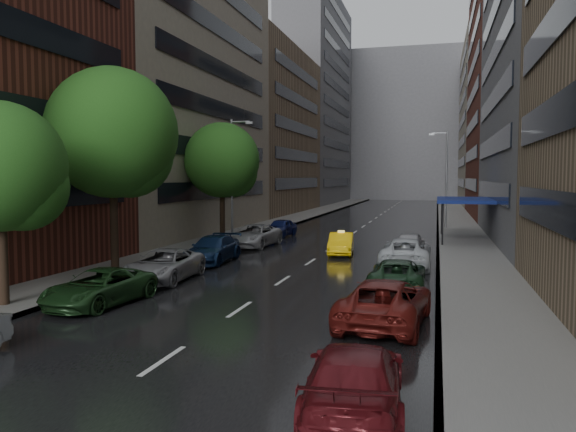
% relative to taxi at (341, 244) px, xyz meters
% --- Properties ---
extents(ground, '(220.00, 220.00, 0.00)m').
position_rel_taxi_xyz_m(ground, '(-1.19, -25.54, -0.69)').
color(ground, gray).
rests_on(ground, ground).
extents(road, '(14.00, 140.00, 0.01)m').
position_rel_taxi_xyz_m(road, '(-1.19, 24.46, -0.69)').
color(road, black).
rests_on(road, ground).
extents(sidewalk_left, '(4.00, 140.00, 0.15)m').
position_rel_taxi_xyz_m(sidewalk_left, '(-10.19, 24.46, -0.62)').
color(sidewalk_left, gray).
rests_on(sidewalk_left, ground).
extents(sidewalk_right, '(4.00, 140.00, 0.15)m').
position_rel_taxi_xyz_m(sidewalk_right, '(7.81, 24.46, -0.62)').
color(sidewalk_right, gray).
rests_on(sidewalk_right, ground).
extents(buildings_left, '(8.00, 108.00, 38.00)m').
position_rel_taxi_xyz_m(buildings_left, '(-16.19, 33.25, 15.30)').
color(buildings_left, maroon).
rests_on(buildings_left, ground).
extents(buildings_right, '(8.05, 109.10, 36.00)m').
position_rel_taxi_xyz_m(buildings_right, '(13.81, 31.16, 14.34)').
color(buildings_right, '#937A5B').
rests_on(buildings_right, ground).
extents(building_far, '(40.00, 14.00, 32.00)m').
position_rel_taxi_xyz_m(building_far, '(-1.19, 92.46, 15.31)').
color(building_far, slate).
rests_on(building_far, ground).
extents(tree_mid, '(6.46, 6.46, 10.30)m').
position_rel_taxi_xyz_m(tree_mid, '(-9.79, -10.08, 6.37)').
color(tree_mid, '#382619').
rests_on(tree_mid, ground).
extents(tree_far, '(5.62, 5.62, 8.96)m').
position_rel_taxi_xyz_m(tree_far, '(-9.79, 4.53, 5.44)').
color(tree_far, '#382619').
rests_on(tree_far, ground).
extents(taxi, '(1.90, 4.32, 1.38)m').
position_rel_taxi_xyz_m(taxi, '(0.00, 0.00, 0.00)').
color(taxi, yellow).
rests_on(taxi, ground).
extents(parked_cars_left, '(2.98, 37.08, 1.55)m').
position_rel_taxi_xyz_m(parked_cars_left, '(-6.59, -6.24, 0.05)').
color(parked_cars_left, '#B2B9BC').
rests_on(parked_cars_left, ground).
extents(parked_cars_right, '(3.03, 29.36, 1.57)m').
position_rel_taxi_xyz_m(parked_cars_right, '(4.21, -10.93, 0.06)').
color(parked_cars_right, '#5D1217').
rests_on(parked_cars_right, ground).
extents(street_lamp_left, '(1.74, 0.22, 9.00)m').
position_rel_taxi_xyz_m(street_lamp_left, '(-8.91, 4.46, 4.20)').
color(street_lamp_left, gray).
rests_on(street_lamp_left, sidewalk_left).
extents(street_lamp_right, '(1.74, 0.22, 9.00)m').
position_rel_taxi_xyz_m(street_lamp_right, '(6.53, 19.46, 4.20)').
color(street_lamp_right, gray).
rests_on(street_lamp_right, sidewalk_right).
extents(awning, '(4.00, 8.00, 3.12)m').
position_rel_taxi_xyz_m(awning, '(7.79, 9.46, 2.44)').
color(awning, navy).
rests_on(awning, sidewalk_right).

